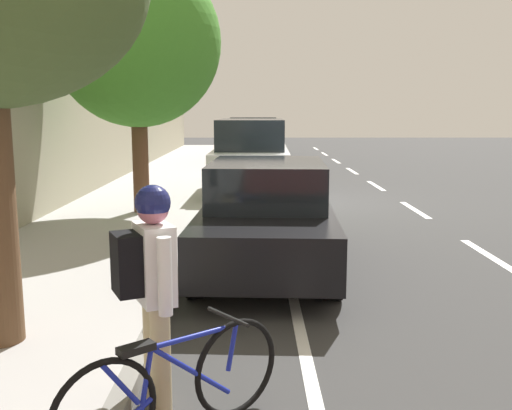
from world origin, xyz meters
TOP-DOWN VIEW (x-y plane):
  - ground at (0.00, 0.00)m, footprint 66.99×66.99m
  - sidewalk at (3.66, 0.00)m, footprint 3.09×41.87m
  - curb_edge at (2.03, 0.00)m, footprint 0.16×41.87m
  - lane_stripe_centre at (-2.60, -0.93)m, footprint 0.14×40.00m
  - lane_stripe_bike_edge at (0.56, 0.00)m, footprint 0.12×41.87m
  - building_facade at (5.46, 0.00)m, footprint 0.50×41.87m
  - parked_sedan_tan_nearest at (0.90, -16.71)m, footprint 2.00×4.48m
  - parked_pickup_green_second at (1.02, -9.33)m, footprint 2.12×5.34m
  - parked_suv_white_mid at (1.10, -1.25)m, footprint 2.06×4.75m
  - parked_sedan_black_far at (0.85, 5.99)m, footprint 2.00×4.48m
  - bicycle_at_curb at (1.57, 10.37)m, footprint 1.39×1.17m
  - cyclist_with_backpack at (1.79, 9.93)m, footprint 0.51×0.57m
  - street_tree_near_cyclist at (3.35, 2.18)m, footprint 3.35×3.35m

SIDE VIEW (x-z plane):
  - ground at x=0.00m, z-range 0.00..0.00m
  - lane_stripe_centre at x=-2.60m, z-range 0.00..0.01m
  - lane_stripe_bike_edge at x=0.56m, z-range 0.00..0.01m
  - sidewalk at x=3.66m, z-range 0.00..0.15m
  - curb_edge at x=2.03m, z-range 0.00..0.15m
  - bicycle_at_curb at x=1.57m, z-range -0.01..0.78m
  - parked_sedan_tan_nearest at x=0.90m, z-range -0.01..1.51m
  - parked_sedan_black_far at x=0.85m, z-range -0.01..1.51m
  - parked_pickup_green_second at x=1.02m, z-range -0.07..1.88m
  - parked_suv_white_mid at x=1.10m, z-range 0.03..2.02m
  - cyclist_with_backpack at x=1.79m, z-range 0.18..1.89m
  - building_facade at x=5.46m, z-range 0.00..6.89m
  - street_tree_near_cyclist at x=3.35m, z-range 1.00..6.10m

